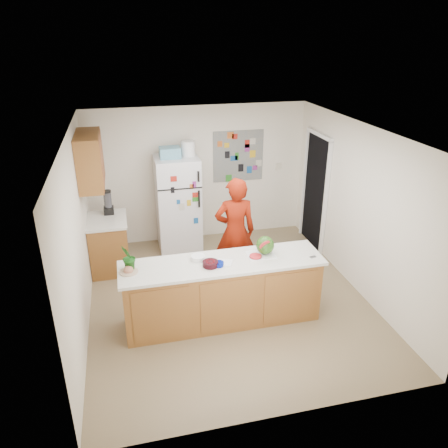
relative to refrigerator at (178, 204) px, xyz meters
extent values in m
cube|color=brown|center=(0.45, -1.88, -0.86)|extent=(4.00, 4.50, 0.02)
cube|color=beige|center=(0.45, 0.38, 0.40)|extent=(4.00, 0.02, 2.50)
cube|color=beige|center=(-1.56, -1.88, 0.40)|extent=(0.02, 4.50, 2.50)
cube|color=beige|center=(2.46, -1.88, 0.40)|extent=(0.02, 4.50, 2.50)
cube|color=white|center=(0.45, -1.88, 1.66)|extent=(4.00, 4.50, 0.02)
cube|color=black|center=(2.44, -0.43, 0.17)|extent=(0.03, 0.85, 2.04)
cube|color=brown|center=(0.25, -2.38, -0.41)|extent=(2.60, 0.62, 0.88)
cube|color=silver|center=(0.25, -2.38, 0.05)|extent=(2.68, 0.70, 0.04)
cube|color=brown|center=(-1.24, -0.53, -0.42)|extent=(0.60, 0.80, 0.86)
cube|color=silver|center=(-1.24, -0.53, 0.03)|extent=(0.64, 0.84, 0.04)
cube|color=brown|center=(-1.37, -0.58, 1.05)|extent=(0.35, 1.00, 0.80)
cube|color=silver|center=(0.00, 0.00, 0.00)|extent=(0.75, 0.70, 1.70)
cube|color=#5999B2|center=(-0.10, 0.00, 0.94)|extent=(0.35, 0.28, 0.18)
cube|color=slate|center=(1.20, 0.36, 0.70)|extent=(0.95, 0.01, 0.95)
imported|color=maroon|center=(0.68, -1.41, 0.01)|extent=(0.66, 0.46, 1.72)
cylinder|color=black|center=(-1.19, -0.31, 0.24)|extent=(0.13, 0.13, 0.38)
cube|color=white|center=(0.80, -2.32, 0.08)|extent=(0.38, 0.29, 0.01)
sphere|color=#285F19|center=(0.86, -2.30, 0.20)|extent=(0.24, 0.24, 0.24)
cylinder|color=#DA1B4D|center=(0.70, -2.37, 0.09)|extent=(0.16, 0.16, 0.02)
cylinder|color=black|center=(0.07, -2.46, 0.11)|extent=(0.23, 0.23, 0.07)
cylinder|color=white|center=(-0.05, -2.25, 0.10)|extent=(0.23, 0.23, 0.06)
cylinder|color=navy|center=(0.18, -2.47, 0.10)|extent=(0.16, 0.16, 0.05)
cylinder|color=#BEB495|center=(-0.95, -2.37, 0.08)|extent=(0.29, 0.29, 0.02)
cube|color=white|center=(0.27, -2.43, 0.08)|extent=(0.25, 0.24, 0.02)
cube|color=gray|center=(1.45, -2.54, 0.08)|extent=(0.09, 0.06, 0.01)
imported|color=#104413|center=(-0.93, -2.33, 0.25)|extent=(0.19, 0.23, 0.36)
camera|label=1|loc=(-0.89, -7.24, 2.84)|focal=35.00mm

